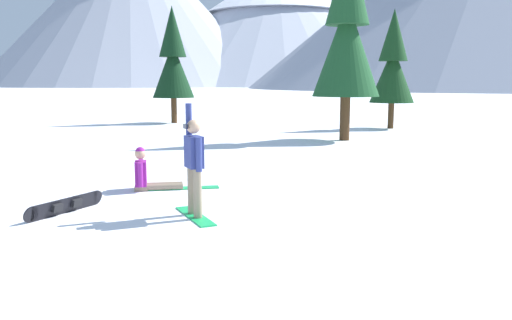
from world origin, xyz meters
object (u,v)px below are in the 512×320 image
snowboarder_midground (194,164)px  pine_tree_tall (393,64)px  loose_snowboard_far_spare (66,206)px  pine_tree_twin (347,30)px  pine_tree_young (173,60)px  snowboarder_background (149,175)px

snowboarder_midground → pine_tree_tall: bearing=76.2°
loose_snowboard_far_spare → pine_tree_twin: pine_tree_twin is taller
snowboarder_midground → pine_tree_twin: bearing=79.5°
loose_snowboard_far_spare → pine_tree_tall: size_ratio=0.29×
loose_snowboard_far_spare → pine_tree_young: 20.91m
snowboarder_background → pine_tree_young: size_ratio=0.28×
snowboarder_background → loose_snowboard_far_spare: bearing=-107.1°
loose_snowboard_far_spare → pine_tree_tall: (6.90, 18.69, 3.05)m
snowboarder_midground → pine_tree_young: bearing=110.2°
snowboarder_background → loose_snowboard_far_spare: snowboarder_background is taller
snowboarder_midground → pine_tree_young: 21.28m
pine_tree_young → snowboarder_midground: bearing=-69.8°
pine_tree_young → pine_tree_tall: bearing=-6.4°
pine_tree_young → pine_tree_tall: 11.93m
pine_tree_twin → snowboarder_background: bearing=-110.7°
snowboarder_background → pine_tree_twin: 12.07m
loose_snowboard_far_spare → pine_tree_tall: pine_tree_tall is taller
snowboarder_background → pine_tree_young: pine_tree_young is taller
snowboarder_midground → loose_snowboard_far_spare: 2.49m
pine_tree_tall → loose_snowboard_far_spare: bearing=-110.3°
pine_tree_young → pine_tree_twin: size_ratio=0.81×
snowboarder_background → pine_tree_tall: (6.21, 16.45, 2.87)m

